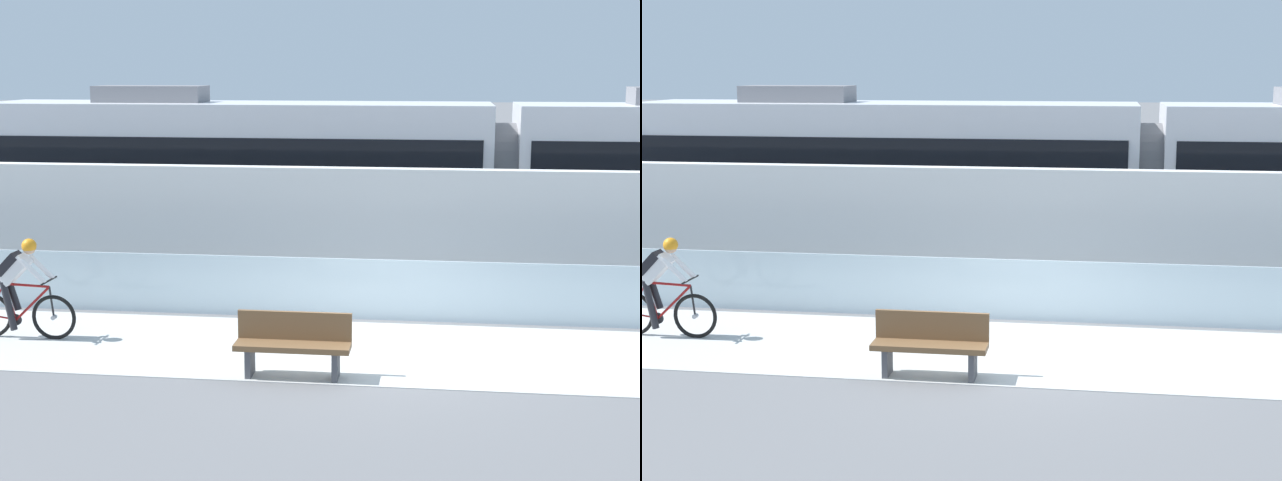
# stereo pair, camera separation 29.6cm
# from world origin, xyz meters

# --- Properties ---
(ground_plane) EXTENTS (200.00, 200.00, 0.00)m
(ground_plane) POSITION_xyz_m (0.00, 0.00, 0.00)
(ground_plane) COLOR slate
(bike_path_deck) EXTENTS (32.00, 3.20, 0.01)m
(bike_path_deck) POSITION_xyz_m (0.00, 0.00, 0.01)
(bike_path_deck) COLOR beige
(bike_path_deck) RESTS_ON ground
(glass_parapet) EXTENTS (32.00, 0.05, 1.04)m
(glass_parapet) POSITION_xyz_m (0.00, 1.85, 0.52)
(glass_parapet) COLOR silver
(glass_parapet) RESTS_ON ground
(concrete_barrier_wall) EXTENTS (32.00, 0.36, 2.39)m
(concrete_barrier_wall) POSITION_xyz_m (0.00, 3.65, 1.19)
(concrete_barrier_wall) COLOR silver
(concrete_barrier_wall) RESTS_ON ground
(tram_rail_near) EXTENTS (32.00, 0.08, 0.01)m
(tram_rail_near) POSITION_xyz_m (0.00, 6.13, 0.00)
(tram_rail_near) COLOR #595654
(tram_rail_near) RESTS_ON ground
(tram_rail_far) EXTENTS (32.00, 0.08, 0.01)m
(tram_rail_far) POSITION_xyz_m (0.00, 7.57, 0.00)
(tram_rail_far) COLOR #595654
(tram_rail_far) RESTS_ON ground
(tram) EXTENTS (22.56, 2.54, 3.81)m
(tram) POSITION_xyz_m (2.10, 6.85, 1.89)
(tram) COLOR silver
(tram) RESTS_ON ground
(cyclist_on_bike) EXTENTS (1.77, 0.58, 1.61)m
(cyclist_on_bike) POSITION_xyz_m (-5.69, -0.00, 0.80)
(cyclist_on_bike) COLOR black
(cyclist_on_bike) RESTS_ON ground
(bench) EXTENTS (1.60, 0.45, 0.89)m
(bench) POSITION_xyz_m (-1.14, -1.29, 0.48)
(bench) COLOR brown
(bench) RESTS_ON ground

